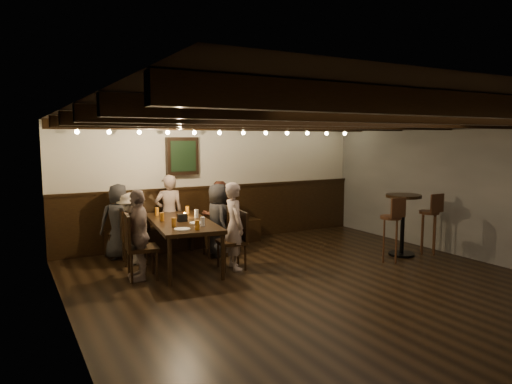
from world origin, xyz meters
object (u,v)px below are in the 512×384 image
person_bench_right (218,215)px  person_right_far (234,226)px  high_top_table (403,216)px  bar_stool_right (429,231)px  person_bench_left (119,221)px  person_bench_centre (169,213)px  bar_stool_left (390,238)px  dining_table (182,225)px  chair_right_near (216,240)px  chair_left_near (134,247)px  person_left_near (131,229)px  chair_left_far (141,259)px  person_left_far (138,235)px  chair_right_far (233,251)px  person_right_near (218,220)px

person_bench_right → person_right_far: person_right_far is taller
high_top_table → bar_stool_right: size_ratio=0.99×
person_bench_left → person_bench_centre: (0.91, 0.04, 0.06)m
person_bench_left → bar_stool_right: size_ratio=1.18×
person_right_far → high_top_table: 3.07m
bar_stool_left → dining_table: bearing=157.8°
person_bench_right → chair_right_near: bearing=68.1°
chair_left_near → person_left_near: bearing=-90.0°
chair_left_far → person_right_far: person_right_far is taller
chair_right_near → person_left_near: (-1.46, 0.19, 0.32)m
chair_left_far → person_right_far: (1.46, -0.19, 0.40)m
chair_left_near → person_left_far: person_left_far is taller
chair_right_near → chair_right_far: chair_right_far is taller
person_bench_centre → person_right_near: (0.67, -0.69, -0.07)m
dining_table → chair_right_near: (0.77, 0.36, -0.41)m
person_left_near → person_bench_right: bearing=105.3°
dining_table → chair_left_far: 0.94m
dining_table → chair_left_near: (-0.66, 0.54, -0.41)m
person_bench_left → high_top_table: bearing=160.4°
person_bench_left → person_right_near: person_bench_left is taller
chair_left_near → person_left_far: bearing=-1.9°
bar_stool_left → high_top_table: bearing=24.9°
person_bench_left → bar_stool_left: person_bench_left is taller
person_right_far → high_top_table: (2.99, -0.71, 0.02)m
person_left_near → person_right_near: 1.50m
chair_right_near → person_left_near: bearing=90.0°
person_bench_right → high_top_table: bearing=150.0°
person_bench_left → dining_table: bearing=135.0°
chair_right_far → high_top_table: size_ratio=0.84×
person_bench_right → bar_stool_left: size_ratio=1.16×
chair_left_near → person_bench_centre: size_ratio=0.64×
person_bench_right → person_left_far: size_ratio=0.96×
chair_left_near → person_right_near: (1.46, -0.19, 0.36)m
chair_right_near → person_left_near: size_ratio=0.76×
dining_table → chair_left_far: chair_left_far is taller
person_right_far → person_bench_left: bearing=50.7°
chair_left_far → person_bench_centre: size_ratio=0.69×
person_right_far → chair_left_far: bearing=90.0°
chair_left_far → person_left_far: (-0.03, 0.00, 0.37)m
bar_stool_left → chair_left_far: bearing=166.8°
person_left_far → person_right_near: 1.75m
chair_left_far → bar_stool_right: bearing=85.2°
chair_left_far → high_top_table: high_top_table is taller
dining_table → high_top_table: (3.68, -1.25, 0.03)m
chair_left_far → person_bench_centre: 1.71m
dining_table → chair_left_near: bearing=148.0°
chair_right_near → high_top_table: 3.35m
dining_table → person_right_far: size_ratio=1.51×
chair_right_far → chair_right_near: bearing=0.0°
chair_left_far → bar_stool_left: bar_stool_left is taller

